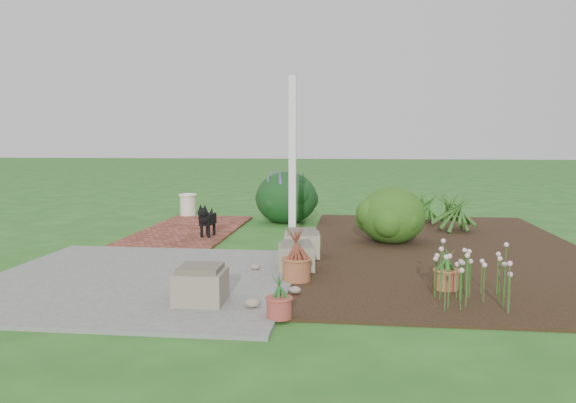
# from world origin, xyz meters

# --- Properties ---
(ground) EXTENTS (80.00, 80.00, 0.00)m
(ground) POSITION_xyz_m (0.00, 0.00, 0.00)
(ground) COLOR #265E1D
(ground) RESTS_ON ground
(concrete_patio) EXTENTS (3.50, 3.50, 0.04)m
(concrete_patio) POSITION_xyz_m (-1.25, -1.75, 0.02)
(concrete_patio) COLOR slate
(concrete_patio) RESTS_ON ground
(brick_path) EXTENTS (1.60, 3.50, 0.04)m
(brick_path) POSITION_xyz_m (-1.70, 1.75, 0.02)
(brick_path) COLOR brown
(brick_path) RESTS_ON ground
(garden_bed) EXTENTS (4.00, 7.00, 0.03)m
(garden_bed) POSITION_xyz_m (2.50, 0.50, 0.01)
(garden_bed) COLOR black
(garden_bed) RESTS_ON ground
(veranda_post) EXTENTS (0.10, 0.10, 2.50)m
(veranda_post) POSITION_xyz_m (0.30, 0.10, 1.25)
(veranda_post) COLOR white
(veranda_post) RESTS_ON ground
(stone_trough_near) EXTENTS (0.48, 0.48, 0.31)m
(stone_trough_near) POSITION_xyz_m (-0.29, -2.62, 0.20)
(stone_trough_near) COLOR gray
(stone_trough_near) RESTS_ON concrete_patio
(stone_trough_mid) EXTENTS (0.49, 0.49, 0.29)m
(stone_trough_mid) POSITION_xyz_m (0.48, -1.11, 0.18)
(stone_trough_mid) COLOR #77735A
(stone_trough_mid) RESTS_ON concrete_patio
(stone_trough_far) EXTENTS (0.51, 0.51, 0.31)m
(stone_trough_far) POSITION_xyz_m (0.48, -0.35, 0.20)
(stone_trough_far) COLOR #787559
(stone_trough_far) RESTS_ON concrete_patio
(black_dog) EXTENTS (0.20, 0.58, 0.50)m
(black_dog) POSITION_xyz_m (-1.20, 1.00, 0.34)
(black_dog) COLOR black
(black_dog) RESTS_ON brick_path
(cream_ceramic_urn) EXTENTS (0.34, 0.34, 0.43)m
(cream_ceramic_urn) POSITION_xyz_m (-2.26, 3.48, 0.26)
(cream_ceramic_urn) COLOR beige
(cream_ceramic_urn) RESTS_ON brick_path
(evergreen_shrub) EXTENTS (1.31, 1.31, 0.87)m
(evergreen_shrub) POSITION_xyz_m (1.75, 0.92, 0.47)
(evergreen_shrub) COLOR #133D0E
(evergreen_shrub) RESTS_ON garden_bed
(agapanthus_clump_back) EXTENTS (1.16, 1.16, 0.85)m
(agapanthus_clump_back) POSITION_xyz_m (2.89, 2.08, 0.46)
(agapanthus_clump_back) COLOR #163F14
(agapanthus_clump_back) RESTS_ON garden_bed
(agapanthus_clump_front) EXTENTS (0.84, 0.84, 0.71)m
(agapanthus_clump_front) POSITION_xyz_m (2.48, 3.10, 0.38)
(agapanthus_clump_front) COLOR #163B10
(agapanthus_clump_front) RESTS_ON garden_bed
(pink_flower_patch) EXTENTS (1.02, 1.02, 0.56)m
(pink_flower_patch) POSITION_xyz_m (2.29, -2.31, 0.31)
(pink_flower_patch) COLOR #113D0F
(pink_flower_patch) RESTS_ON garden_bed
(terracotta_pot_bronze) EXTENTS (0.33, 0.33, 0.25)m
(terracotta_pot_bronze) POSITION_xyz_m (0.53, -1.63, 0.16)
(terracotta_pot_bronze) COLOR #955532
(terracotta_pot_bronze) RESTS_ON garden_bed
(terracotta_pot_small_left) EXTENTS (0.28, 0.28, 0.21)m
(terracotta_pot_small_left) POSITION_xyz_m (2.15, -1.81, 0.14)
(terracotta_pot_small_left) COLOR #A65338
(terracotta_pot_small_left) RESTS_ON garden_bed
(terracotta_pot_small_right) EXTENTS (0.29, 0.29, 0.19)m
(terracotta_pot_small_right) POSITION_xyz_m (0.52, -2.98, 0.12)
(terracotta_pot_small_right) COLOR #9D3E35
(terracotta_pot_small_right) RESTS_ON garden_bed
(purple_flowering_bush) EXTENTS (1.35, 1.35, 1.02)m
(purple_flowering_bush) POSITION_xyz_m (-0.14, 3.00, 0.51)
(purple_flowering_bush) COLOR black
(purple_flowering_bush) RESTS_ON ground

